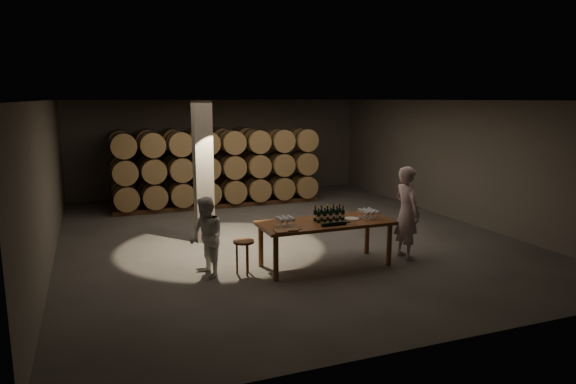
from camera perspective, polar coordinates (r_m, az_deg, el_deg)
name	(u,v)px	position (r m, az deg, el deg)	size (l,w,h in m)	color
room	(203,172)	(11.80, -9.40, 2.22)	(12.00, 12.00, 12.00)	#4C4947
tasting_table	(325,226)	(9.99, 4.18, -3.84)	(2.60, 1.10, 0.90)	brown
barrel_stack_back	(185,163)	(16.81, -11.39, 3.17)	(4.70, 0.95, 2.31)	#55341D
barrel_stack_front	(219,167)	(15.60, -7.67, 2.74)	(6.26, 0.95, 2.31)	#55341D
bottle_cluster	(329,215)	(10.00, 4.59, -2.58)	(0.60, 0.23, 0.31)	black
lying_bottles	(334,224)	(9.64, 5.17, -3.52)	(0.60, 0.08, 0.08)	black
glass_cluster_left	(285,219)	(9.54, -0.30, -3.05)	(0.31, 0.31, 0.18)	silver
glass_cluster_right	(369,212)	(10.33, 8.95, -2.17)	(0.30, 0.41, 0.17)	silver
plate	(352,219)	(10.20, 7.11, -2.96)	(0.30, 0.30, 0.02)	white
notebook_near	(291,230)	(9.25, 0.31, -4.22)	(0.24, 0.19, 0.03)	brown
notebook_corner	(281,231)	(9.18, -0.83, -4.36)	(0.22, 0.28, 0.02)	brown
pen	(299,230)	(9.30, 1.18, -4.20)	(0.01, 0.01, 0.13)	black
stool	(244,247)	(9.61, -4.94, -6.07)	(0.39, 0.39, 0.65)	#55341D
person_man	(407,213)	(10.73, 13.06, -2.24)	(0.69, 0.46, 1.90)	beige
person_woman	(206,237)	(9.52, -9.06, -4.99)	(0.72, 0.56, 1.49)	silver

